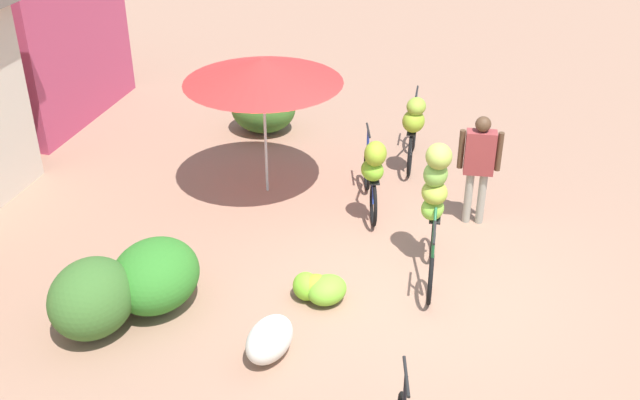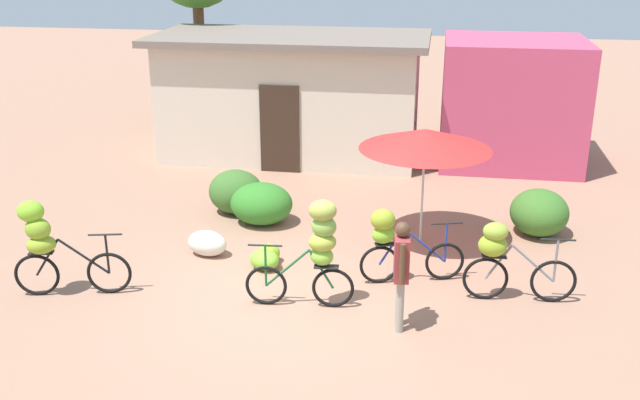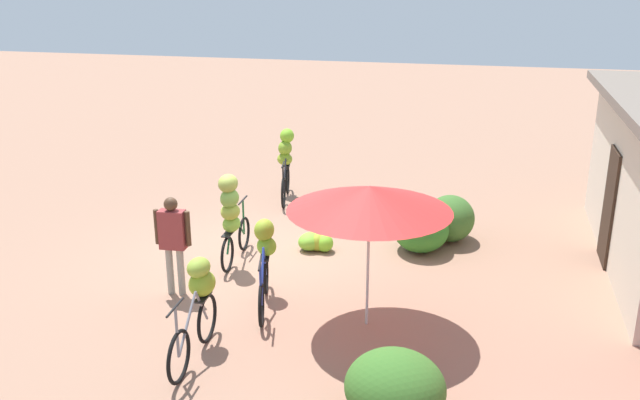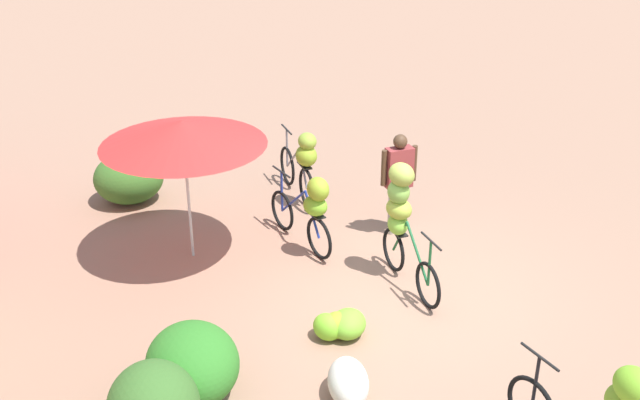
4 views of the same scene
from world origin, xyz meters
TOP-DOWN VIEW (x-y plane):
  - ground_plane at (0.00, 0.00)m, footprint 60.00×60.00m
  - shop_pink at (3.70, 7.78)m, footprint 3.20×2.80m
  - hedge_bush_front_left at (-1.81, 3.39)m, footprint 1.07×0.92m
  - hedge_bush_front_right at (-1.18, 2.92)m, footprint 1.18×1.00m
  - hedge_bush_mid at (3.92, 3.22)m, footprint 1.05×1.13m
  - market_umbrella at (1.81, 2.50)m, footprint 2.27×2.27m
  - bicycle_near_pile at (0.38, -0.12)m, footprint 1.61×0.38m
  - bicycle_center_loaded at (1.44, 0.84)m, footprint 1.63×0.57m
  - bicycle_by_shop at (3.07, 0.49)m, footprint 1.67×0.35m
  - banana_pile_on_ground at (-0.67, 1.09)m, footprint 0.66×0.80m
  - produce_sack at (-1.76, 1.35)m, footprint 0.77×0.57m
  - person_vendor at (1.62, -0.58)m, footprint 0.23×0.58m

SIDE VIEW (x-z plane):
  - ground_plane at x=0.00m, z-range 0.00..0.00m
  - banana_pile_on_ground at x=-0.67m, z-range 0.00..0.33m
  - produce_sack at x=-1.76m, z-range 0.00..0.44m
  - hedge_bush_front_right at x=-1.18m, z-range 0.00..0.79m
  - hedge_bush_mid at x=3.92m, z-range 0.00..0.84m
  - hedge_bush_front_left at x=-1.81m, z-range 0.00..0.87m
  - bicycle_center_loaded at x=1.44m, z-range 0.10..1.34m
  - bicycle_by_shop at x=3.07m, z-range 0.11..1.36m
  - person_vendor at x=1.62m, z-range 0.18..1.77m
  - bicycle_near_pile at x=0.38m, z-range 0.15..1.82m
  - shop_pink at x=3.70m, z-range 0.00..2.89m
  - market_umbrella at x=1.81m, z-range 0.86..2.94m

